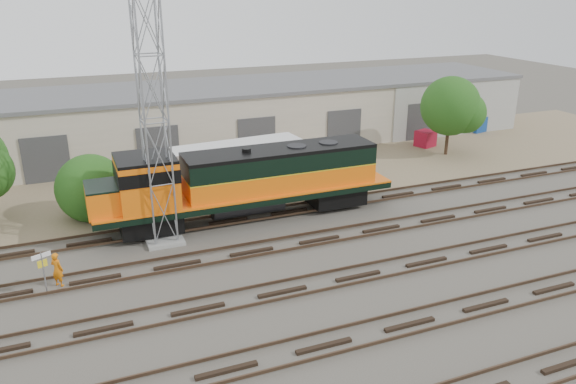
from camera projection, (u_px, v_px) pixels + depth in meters
name	position (u px, v px, depth m)	size (l,w,h in m)	color
ground	(331.00, 252.00, 30.18)	(140.00, 140.00, 0.00)	#47423A
dirt_strip	(245.00, 171.00, 43.21)	(80.00, 16.00, 0.02)	#726047
tracks	(358.00, 276.00, 27.55)	(80.00, 20.40, 0.28)	black
warehouse	(217.00, 116.00, 49.24)	(58.40, 10.40, 5.30)	beige
locomotive	(242.00, 181.00, 33.46)	(18.26, 3.20, 4.39)	black
signal_tower	(155.00, 125.00, 29.15)	(2.01, 2.01, 13.59)	gray
sign_post	(43.00, 266.00, 25.51)	(0.82, 0.40, 2.16)	gray
worker	(57.00, 269.00, 26.55)	(0.63, 0.41, 1.72)	orange
semi_trailer	(223.00, 164.00, 37.60)	(11.65, 3.29, 3.54)	silver
dumpster_blue	(476.00, 124.00, 54.64)	(1.60, 1.50, 1.50)	navy
dumpster_red	(425.00, 139.00, 49.62)	(1.50, 1.40, 1.40)	maroon
tree_mid	(95.00, 190.00, 34.16)	(4.41, 4.20, 4.20)	#382619
tree_east	(454.00, 108.00, 46.01)	(5.11, 4.87, 6.57)	#382619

